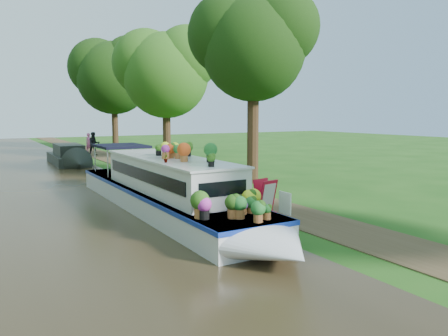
% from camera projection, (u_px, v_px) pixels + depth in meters
% --- Properties ---
extents(ground, '(100.00, 100.00, 0.00)m').
position_uv_depth(ground, '(213.00, 201.00, 16.39)').
color(ground, '#1C4B12').
rests_on(ground, ground).
extents(canal_water, '(10.00, 100.00, 0.02)m').
position_uv_depth(canal_water, '(43.00, 221.00, 13.38)').
color(canal_water, '#2D2413').
rests_on(canal_water, ground).
extents(towpath, '(2.20, 100.00, 0.03)m').
position_uv_depth(towpath, '(240.00, 198.00, 16.99)').
color(towpath, '#453520').
rests_on(towpath, ground).
extents(plant_boat, '(2.29, 13.52, 2.31)m').
position_uv_depth(plant_boat, '(170.00, 189.00, 14.20)').
color(plant_boat, silver).
rests_on(plant_boat, canal_water).
extents(tree_near_overhang, '(5.52, 5.28, 8.99)m').
position_uv_depth(tree_near_overhang, '(253.00, 41.00, 20.10)').
color(tree_near_overhang, black).
rests_on(tree_near_overhang, ground).
extents(tree_near_mid, '(6.90, 6.60, 9.40)m').
position_uv_depth(tree_near_mid, '(165.00, 69.00, 30.76)').
color(tree_near_mid, black).
rests_on(tree_near_mid, ground).
extents(tree_near_far, '(7.59, 7.26, 10.30)m').
position_uv_depth(tree_near_far, '(113.00, 72.00, 39.85)').
color(tree_near_far, black).
rests_on(tree_near_far, ground).
extents(second_boat, '(2.10, 6.73, 1.29)m').
position_uv_depth(second_boat, '(69.00, 156.00, 28.37)').
color(second_boat, black).
rests_on(second_boat, canal_water).
extents(sandwich_board, '(0.75, 0.71, 1.12)m').
position_uv_depth(sandwich_board, '(266.00, 198.00, 14.24)').
color(sandwich_board, red).
rests_on(sandwich_board, towpath).
extents(pedestrian_pink, '(0.67, 0.52, 1.64)m').
position_uv_depth(pedestrian_pink, '(89.00, 143.00, 36.56)').
color(pedestrian_pink, pink).
rests_on(pedestrian_pink, towpath).
extents(pedestrian_dark, '(0.89, 0.69, 1.82)m').
position_uv_depth(pedestrian_dark, '(94.00, 144.00, 34.07)').
color(pedestrian_dark, black).
rests_on(pedestrian_dark, towpath).
extents(verge_plant, '(0.38, 0.33, 0.39)m').
position_uv_depth(verge_plant, '(214.00, 196.00, 16.46)').
color(verge_plant, '#3A7121').
rests_on(verge_plant, ground).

